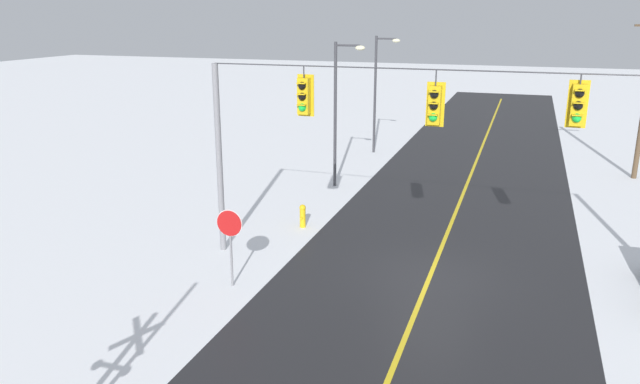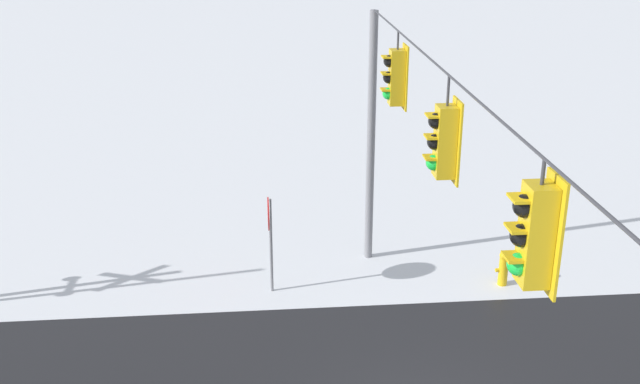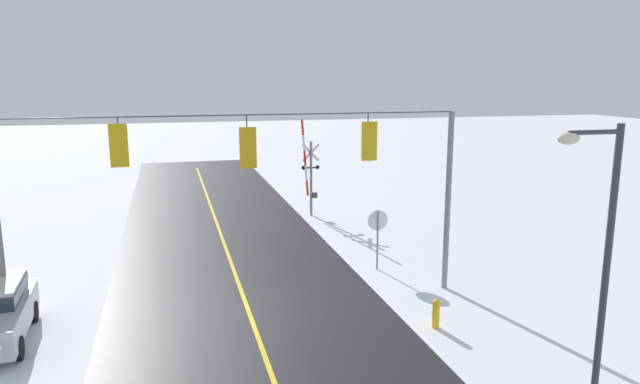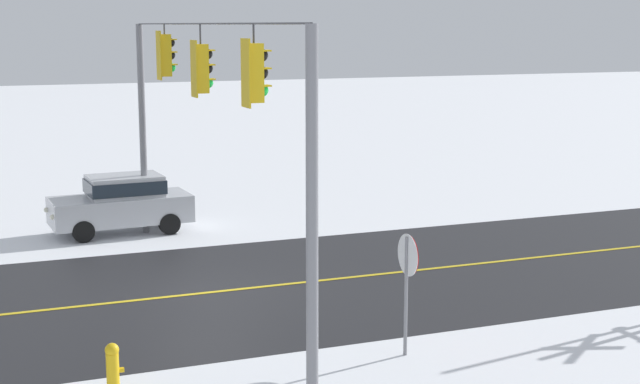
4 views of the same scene
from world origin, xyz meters
TOP-DOWN VIEW (x-y plane):
  - ground_plane at (0.00, 0.00)m, footprint 160.00×160.00m
  - signal_span at (-0.10, -0.01)m, footprint 14.20×0.47m
  - stop_sign at (-5.40, -2.52)m, footprint 0.80×0.09m
  - railroad_crossing at (-5.04, -11.78)m, footprint 1.03×0.31m
  - streetlamp_near at (-5.59, 8.78)m, footprint 1.39×0.28m
  - fire_hydrant at (-5.22, 2.95)m, footprint 0.24×0.31m

SIDE VIEW (x-z plane):
  - ground_plane at x=0.00m, z-range 0.00..0.00m
  - fire_hydrant at x=-5.22m, z-range 0.03..0.91m
  - stop_sign at x=-5.40m, z-range 0.54..2.89m
  - railroad_crossing at x=-5.04m, z-range -0.24..4.93m
  - streetlamp_near at x=-5.59m, z-range 0.67..7.17m
  - signal_span at x=-0.10m, z-range 1.14..7.36m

